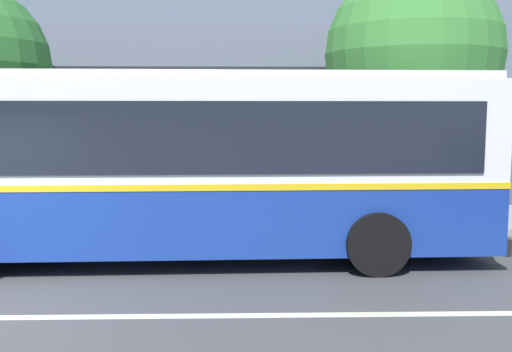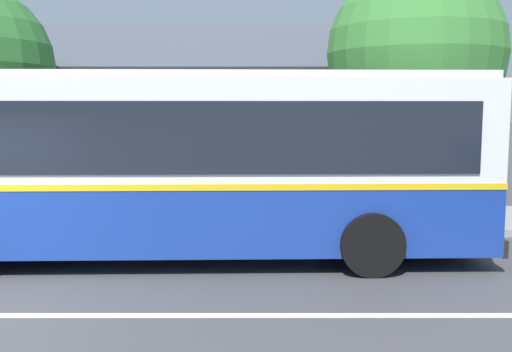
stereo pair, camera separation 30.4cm
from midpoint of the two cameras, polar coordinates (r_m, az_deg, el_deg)
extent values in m
cube|color=gray|center=(13.68, -16.35, -4.22)|extent=(60.00, 3.00, 0.15)
cube|color=gray|center=(20.93, -12.18, 4.31)|extent=(21.63, 10.45, 3.65)
cube|color=#424751|center=(18.49, -14.15, 12.57)|extent=(22.23, 5.28, 2.01)
cube|color=#424751|center=(23.57, -10.96, 11.27)|extent=(22.23, 5.28, 2.01)
cube|color=black|center=(15.31, -7.13, 4.38)|extent=(1.10, 0.06, 1.30)
cube|color=black|center=(15.50, 11.76, 4.32)|extent=(1.10, 0.06, 1.30)
cube|color=#4C3323|center=(15.30, -4.41, 0.81)|extent=(1.00, 0.06, 2.10)
cube|color=navy|center=(10.04, -8.13, -3.54)|extent=(10.92, 2.78, 1.07)
cube|color=gold|center=(9.96, -8.18, -0.21)|extent=(10.94, 2.80, 0.10)
cube|color=white|center=(9.90, -8.26, 4.69)|extent=(10.92, 2.78, 1.60)
cube|color=white|center=(9.91, -8.34, 9.67)|extent=(10.70, 2.65, 0.12)
cube|color=black|center=(11.16, -7.46, 4.37)|extent=(9.99, 0.29, 1.10)
cube|color=black|center=(8.65, -9.26, 3.77)|extent=(9.99, 0.29, 1.10)
cube|color=black|center=(10.71, 22.17, 3.87)|extent=(0.10, 2.20, 1.10)
cube|color=black|center=(10.71, 22.34, 7.94)|extent=(0.08, 1.75, 0.24)
cube|color=black|center=(10.92, 21.88, -5.34)|extent=(0.14, 2.50, 0.28)
cube|color=#192D99|center=(11.51, -14.10, -2.40)|extent=(3.04, 0.11, 0.75)
cube|color=black|center=(11.55, 13.98, 1.01)|extent=(0.90, 0.05, 2.43)
cylinder|color=black|center=(11.46, 9.67, -3.92)|extent=(1.01, 0.31, 1.00)
cylinder|color=black|center=(9.07, 12.67, -6.71)|extent=(1.01, 0.31, 1.00)
cylinder|color=black|center=(12.01, -21.70, -3.81)|extent=(1.01, 0.31, 1.00)
cylinder|color=#4C3828|center=(14.48, 16.08, 1.15)|extent=(0.35, 0.35, 2.55)
sphere|color=#387A33|center=(14.49, 16.41, 11.63)|extent=(4.23, 4.23, 4.23)
cylinder|color=gray|center=(12.70, 20.08, 0.66)|extent=(0.07, 0.07, 2.40)
cube|color=#1959A5|center=(12.63, 20.28, 4.94)|extent=(0.36, 0.03, 0.48)
camera|label=1|loc=(0.15, -89.21, 0.09)|focal=40.00mm
camera|label=2|loc=(0.15, 90.79, -0.09)|focal=40.00mm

